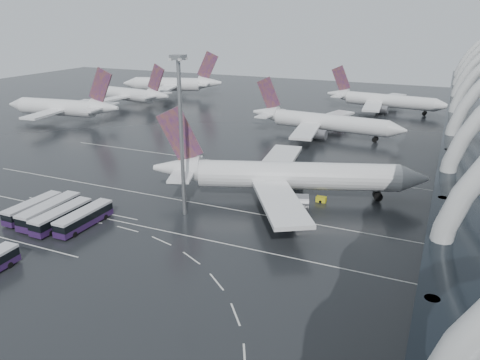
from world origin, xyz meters
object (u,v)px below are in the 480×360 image
at_px(jet_remote_west, 64,108).
at_px(gse_cart_belly_e, 305,176).
at_px(floodlight_mast, 181,118).
at_px(airliner_main, 284,176).
at_px(airliner_gate_b, 322,122).
at_px(bus_row_near_a, 33,208).
at_px(airliner_gate_c, 383,101).
at_px(bus_row_near_d, 84,218).
at_px(jet_remote_mid, 130,95).
at_px(jet_remote_far, 174,84).
at_px(bus_row_near_b, 49,211).
at_px(bus_row_near_c, 62,216).
at_px(gse_cart_belly_c, 284,200).
at_px(gse_cart_belly_a, 321,199).

distance_m(jet_remote_west, gse_cart_belly_e, 100.64).
bearing_deg(floodlight_mast, airliner_main, 47.10).
bearing_deg(airliner_gate_b, bus_row_near_a, -107.32).
distance_m(airliner_gate_c, bus_row_near_a, 142.01).
bearing_deg(bus_row_near_d, gse_cart_belly_e, -34.62).
bearing_deg(airliner_gate_c, jet_remote_mid, -155.52).
bearing_deg(gse_cart_belly_e, jet_remote_far, 135.58).
xyz_separation_m(bus_row_near_b, bus_row_near_c, (3.79, -0.81, -0.10)).
bearing_deg(bus_row_near_a, bus_row_near_d, -87.49).
bearing_deg(bus_row_near_c, bus_row_near_b, 78.23).
xyz_separation_m(jet_remote_mid, gse_cart_belly_e, (94.96, -60.15, -4.13)).
xyz_separation_m(airliner_main, floodlight_mast, (-14.87, -16.00, 14.20)).
height_order(airliner_main, airliner_gate_c, airliner_main).
bearing_deg(jet_remote_far, bus_row_near_b, 96.12).
bearing_deg(gse_cart_belly_e, jet_remote_mid, 147.65).
relative_size(jet_remote_mid, floodlight_mast, 1.39).
xyz_separation_m(jet_remote_west, floodlight_mast, (81.96, -54.14, 13.92)).
height_order(airliner_gate_b, gse_cart_belly_e, airliner_gate_b).
bearing_deg(jet_remote_far, bus_row_near_a, 94.52).
bearing_deg(bus_row_near_c, airliner_main, -47.49).
bearing_deg(gse_cart_belly_c, jet_remote_west, 157.39).
bearing_deg(bus_row_near_b, jet_remote_west, 40.13).
bearing_deg(airliner_gate_c, floodlight_mast, -92.50).
xyz_separation_m(airliner_main, gse_cart_belly_e, (0.67, 13.61, -4.26)).
distance_m(gse_cart_belly_a, gse_cart_belly_c, 7.93).
xyz_separation_m(airliner_gate_c, bus_row_near_d, (-34.05, -133.82, -2.59)).
xyz_separation_m(airliner_gate_c, bus_row_near_a, (-46.35, -134.20, -2.65)).
bearing_deg(bus_row_near_d, bus_row_near_b, 93.27).
height_order(airliner_main, floodlight_mast, floodlight_mast).
xyz_separation_m(bus_row_near_a, bus_row_near_c, (8.11, -0.85, 0.09)).
distance_m(airliner_gate_c, gse_cart_belly_c, 107.92).
relative_size(airliner_main, gse_cart_belly_a, 26.78).
relative_size(jet_remote_west, bus_row_near_d, 3.58).
distance_m(jet_remote_mid, bus_row_near_b, 117.91).
relative_size(airliner_main, bus_row_near_c, 4.27).
relative_size(jet_remote_west, jet_remote_mid, 1.09).
xyz_separation_m(jet_remote_far, gse_cart_belly_a, (99.53, -102.91, -4.86)).
height_order(bus_row_near_b, gse_cart_belly_a, bus_row_near_b).
bearing_deg(airliner_main, airliner_gate_c, 67.28).
xyz_separation_m(bus_row_near_c, gse_cart_belly_a, (40.86, 30.96, -1.20)).
bearing_deg(floodlight_mast, bus_row_near_b, -149.07).
xyz_separation_m(bus_row_near_a, gse_cart_belly_c, (41.95, 26.44, -1.01)).
relative_size(bus_row_near_b, gse_cart_belly_a, 6.67).
bearing_deg(airliner_main, jet_remote_mid, 122.16).
bearing_deg(jet_remote_west, floodlight_mast, 139.11).
bearing_deg(airliner_gate_c, airliner_gate_b, -96.79).
bearing_deg(bus_row_near_d, bus_row_near_a, 91.97).
xyz_separation_m(bus_row_near_d, gse_cart_belly_a, (36.67, 29.72, -1.17)).
bearing_deg(jet_remote_mid, bus_row_near_a, 123.75).
relative_size(jet_remote_west, bus_row_near_b, 3.30).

